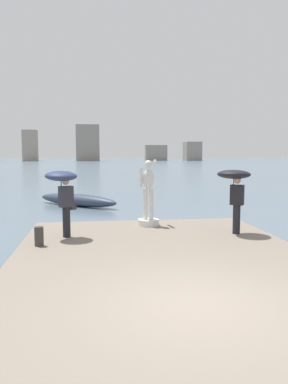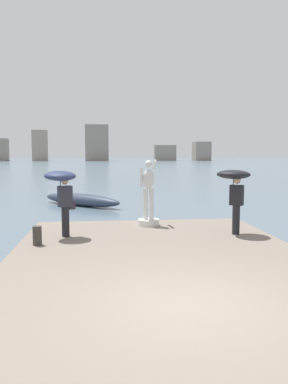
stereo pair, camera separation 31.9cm
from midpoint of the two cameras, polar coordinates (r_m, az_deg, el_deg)
name	(u,v)px [view 2 (the right image)]	position (r m, az deg, el deg)	size (l,w,h in m)	color
ground_plane	(114,177)	(45.87, -4.32, 2.29)	(400.00, 400.00, 0.00)	slate
pier	(164,271)	(8.66, 4.11, -11.75)	(7.24, 10.72, 0.40)	slate
statue_white_figure	(148,201)	(12.69, 1.39, -1.44)	(0.72, 0.92, 2.22)	silver
onlooker_left	(62,185)	(11.07, -11.47, 0.98)	(1.23, 1.24, 1.94)	black
onlooker_right	(234,183)	(11.60, 14.22, 1.35)	(1.38, 1.38, 1.94)	black
mooring_bollard	(37,236)	(10.38, -14.93, -6.38)	(0.24, 0.24, 0.51)	#38332D
boat_near	(81,200)	(20.70, -9.06, -1.14)	(4.66, 4.33, 0.66)	#2D384C
distant_skyline	(89,148)	(148.94, -8.16, 6.63)	(87.74, 7.67, 13.80)	gray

